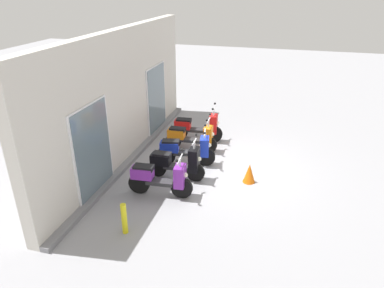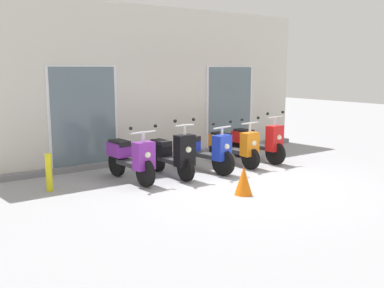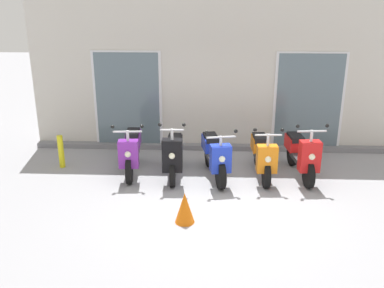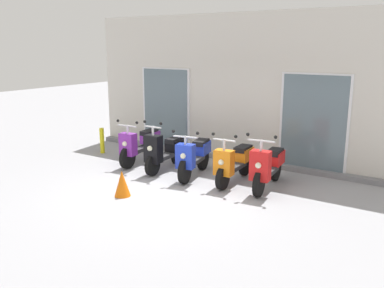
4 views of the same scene
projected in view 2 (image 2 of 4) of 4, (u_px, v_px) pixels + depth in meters
The scene contains 9 objects.
ground_plane at pixel (237, 181), 8.73m from camera, with size 40.00×40.00×0.00m, color #939399.
storefront_facade at pixel (161, 87), 10.77m from camera, with size 8.60×0.50×3.68m.
scooter_purple at pixel (130, 157), 8.62m from camera, with size 0.62×1.61×1.18m.
scooter_black at pixel (172, 154), 9.00m from camera, with size 0.51×1.54×1.26m.
scooter_blue at pixel (203, 150), 9.48m from camera, with size 0.70×1.66×1.15m.
scooter_orange at pixel (233, 146), 10.11m from camera, with size 0.57×1.63×1.17m.
scooter_red at pixel (258, 141), 10.54m from camera, with size 0.62×1.68×1.25m.
curb_bollard at pixel (49, 172), 7.95m from camera, with size 0.12×0.12×0.70m, color yellow.
traffic_cone at pixel (244, 180), 7.73m from camera, with size 0.32×0.32×0.52m, color orange.
Camera 2 is at (-5.60, -6.42, 2.22)m, focal length 40.74 mm.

